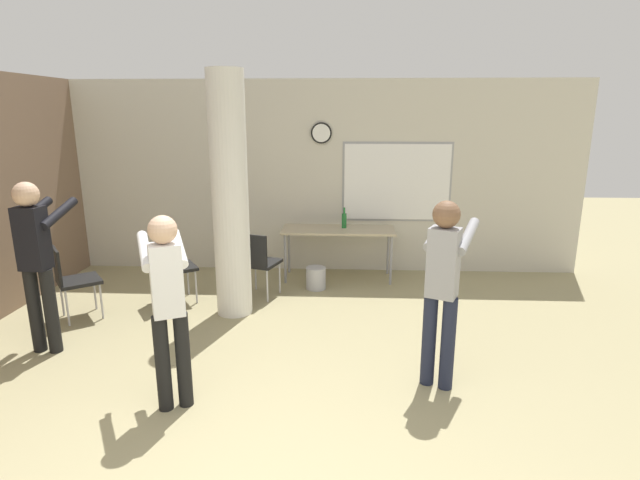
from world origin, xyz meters
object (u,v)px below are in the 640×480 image
chair_table_left (258,260)px  person_watching_back (37,254)px  bottle_on_table (344,220)px  chair_by_left_wall (72,277)px  folding_table (338,233)px  person_playing_front (168,298)px  chair_near_pillar (170,264)px  person_playing_side (443,280)px

chair_table_left → person_watching_back: (-1.87, -1.57, 0.50)m
bottle_on_table → chair_table_left: size_ratio=0.34×
bottle_on_table → person_watching_back: (-2.97, -2.46, 0.16)m
chair_by_left_wall → bottle_on_table: bearing=28.4°
folding_table → person_playing_front: person_playing_front is taller
chair_near_pillar → chair_by_left_wall: 1.11m
chair_near_pillar → person_playing_front: (0.79, -2.25, 0.43)m
chair_table_left → chair_by_left_wall: size_ratio=1.00×
person_watching_back → folding_table: bearing=39.7°
chair_table_left → chair_by_left_wall: 2.16m
folding_table → person_playing_front: (-1.29, -3.31, 0.26)m
person_playing_front → person_watching_back: 1.84m
bottle_on_table → person_playing_side: bearing=-74.1°
person_playing_front → person_watching_back: person_watching_back is taller
person_watching_back → person_playing_side: 3.83m
bottle_on_table → person_playing_front: (-1.37, -3.37, 0.09)m
bottle_on_table → folding_table: bearing=-141.1°
bottle_on_table → person_watching_back: person_watching_back is taller
chair_table_left → person_playing_side: size_ratio=0.53×
chair_table_left → person_watching_back: 2.49m
bottle_on_table → chair_table_left: bottle_on_table is taller
folding_table → person_playing_side: (0.92, -2.87, 0.29)m
chair_near_pillar → person_playing_side: 3.53m
folding_table → chair_near_pillar: (-2.07, -1.05, -0.17)m
chair_by_left_wall → person_watching_back: bearing=-79.7°
bottle_on_table → chair_table_left: bearing=-140.8°
person_watching_back → person_playing_front: bearing=-29.6°
chair_by_left_wall → person_playing_side: 4.17m
person_watching_back → person_playing_side: size_ratio=1.04×
person_watching_back → person_playing_side: (3.81, -0.47, -0.04)m
bottle_on_table → chair_by_left_wall: size_ratio=0.34×
folding_table → chair_near_pillar: 2.33m
chair_table_left → chair_by_left_wall: same height
chair_by_left_wall → person_playing_side: bearing=-17.6°
folding_table → chair_table_left: bearing=-140.8°
chair_table_left → person_playing_front: 2.53m
bottle_on_table → person_playing_front: bearing=-112.1°
bottle_on_table → person_playing_side: person_playing_side is taller
bottle_on_table → chair_near_pillar: (-2.16, -1.12, -0.34)m
chair_by_left_wall → person_playing_front: person_playing_front is taller
chair_near_pillar → person_playing_front: 2.43m
person_playing_front → person_watching_back: (-1.60, 0.91, 0.07)m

